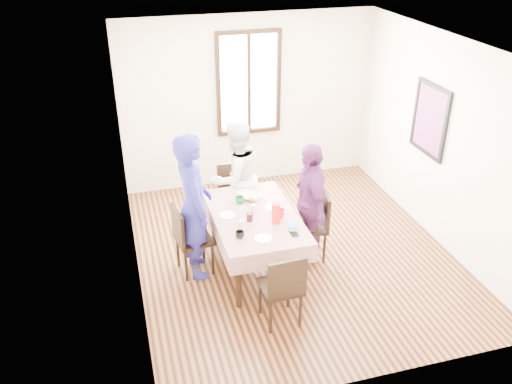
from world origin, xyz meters
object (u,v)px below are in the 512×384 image
at_px(chair_near, 280,286).
at_px(person_left, 194,206).
at_px(dining_table, 255,242).
at_px(person_right, 309,203).
at_px(chair_left, 194,239).
at_px(person_far, 235,177).
at_px(chair_far, 235,198).
at_px(chair_right, 309,226).

relative_size(chair_near, person_left, 0.50).
distance_m(dining_table, person_right, 0.83).
bearing_deg(chair_left, person_far, 131.10).
distance_m(chair_far, person_left, 1.23).
distance_m(chair_left, chair_near, 1.38).
height_order(chair_far, chair_near, same).
relative_size(chair_near, person_far, 0.57).
height_order(chair_right, chair_far, same).
bearing_deg(chair_right, chair_left, 96.23).
xyz_separation_m(chair_right, person_left, (-1.45, 0.09, 0.46)).
height_order(chair_left, chair_right, same).
bearing_deg(chair_far, person_far, 90.36).
xyz_separation_m(chair_left, chair_right, (1.47, -0.09, 0.00)).
height_order(chair_left, chair_near, same).
bearing_deg(chair_near, chair_left, 119.39).
bearing_deg(chair_near, person_right, 53.48).
xyz_separation_m(chair_right, chair_near, (-0.73, -1.07, 0.00)).
bearing_deg(chair_far, chair_near, 90.36).
height_order(chair_right, chair_near, same).
bearing_deg(person_left, chair_far, -41.44).
bearing_deg(chair_left, person_right, 77.68).
bearing_deg(person_far, person_right, 104.20).
height_order(dining_table, chair_near, chair_near).
xyz_separation_m(person_far, person_right, (0.71, -0.96, 0.00)).
bearing_deg(person_left, person_right, -96.27).
relative_size(chair_left, person_far, 0.57).
relative_size(chair_right, person_left, 0.50).
xyz_separation_m(chair_left, person_right, (1.45, -0.09, 0.34)).
xyz_separation_m(dining_table, person_right, (0.71, 0.05, 0.42)).
bearing_deg(person_far, person_left, 28.03).
bearing_deg(person_left, chair_near, -151.01).
bearing_deg(chair_left, chair_near, 23.58).
height_order(chair_near, person_right, person_right).
bearing_deg(chair_left, person_left, 81.36).
xyz_separation_m(chair_far, person_left, (-0.71, -0.88, 0.46)).
bearing_deg(chair_far, person_left, 51.46).
height_order(dining_table, chair_right, chair_right).
bearing_deg(dining_table, chair_right, 3.63).
relative_size(person_left, person_right, 1.15).
relative_size(chair_left, chair_near, 1.00).
relative_size(chair_left, chair_far, 1.00).
height_order(chair_right, person_left, person_left).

